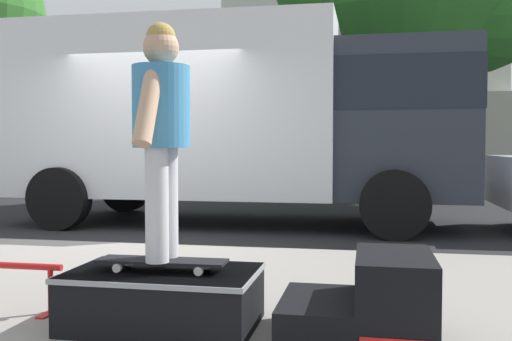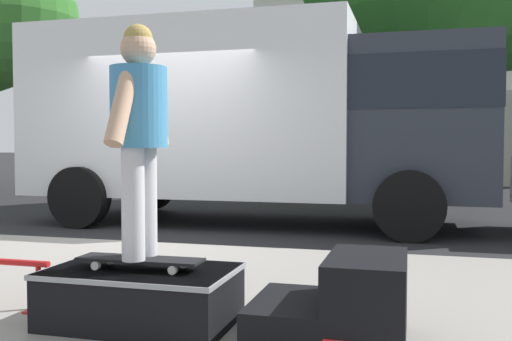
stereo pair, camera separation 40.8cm
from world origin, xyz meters
name	(u,v)px [view 1 (the left image)]	position (x,y,z in m)	size (l,w,h in m)	color
ground_plane	(123,245)	(0.00, 0.00, 0.00)	(140.00, 140.00, 0.00)	black
skate_box	(163,296)	(1.71, -3.27, 0.31)	(1.14, 0.70, 0.34)	black
kicker_ramp	(370,304)	(2.94, -3.28, 0.32)	(0.85, 0.72, 0.49)	black
skateboard	(162,261)	(1.71, -3.29, 0.52)	(0.78, 0.22, 0.07)	black
skater_kid	(161,121)	(1.71, -3.29, 1.36)	(0.34, 0.73, 1.41)	silver
box_truck	(238,114)	(0.94, 2.20, 1.70)	(6.91, 2.63, 3.05)	white
house_behind	(361,65)	(2.64, 15.79, 4.24)	(9.54, 8.22, 8.40)	silver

